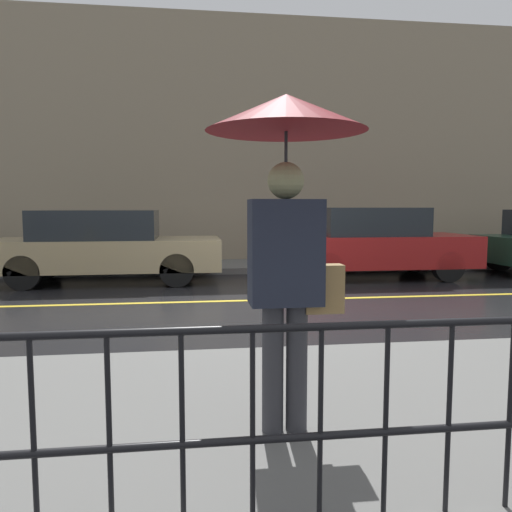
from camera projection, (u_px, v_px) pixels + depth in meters
The scene contains 9 objects.
ground_plane at pixel (270, 300), 8.31m from camera, with size 80.00×80.00×0.00m, color black.
sidewalk_near at pixel (375, 412), 3.59m from camera, with size 28.00×3.05×0.14m.
sidewalk_far at pixel (243, 266), 12.52m from camera, with size 28.00×2.03×0.14m.
lane_marking at pixel (270, 300), 8.31m from camera, with size 25.20×0.12×0.01m.
building_storefront at pixel (238, 142), 13.35m from camera, with size 28.00×0.30×6.57m.
railing_foreground at pixel (481, 391), 2.27m from camera, with size 12.00×0.04×0.91m.
pedestrian at pixel (287, 175), 3.00m from camera, with size 0.97×0.97×2.07m.
car_tan at pixel (104, 246), 10.16m from camera, with size 4.57×1.71×1.48m.
car_red at pixel (373, 243), 10.90m from camera, with size 4.14×1.86×1.53m.
Camera 1 is at (-1.31, -8.10, 1.55)m, focal length 35.00 mm.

